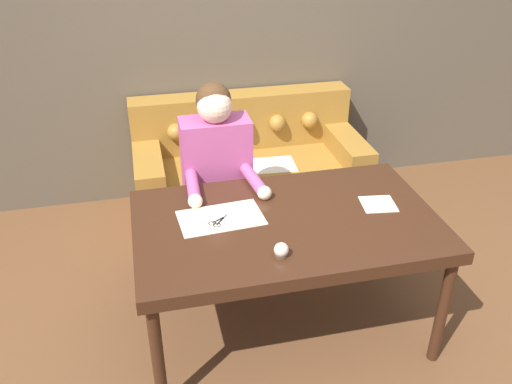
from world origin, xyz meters
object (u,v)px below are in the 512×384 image
dining_table (286,230)px  couch (248,173)px  scissors (221,220)px  pin_cushion (281,250)px  person (217,181)px

dining_table → couch: couch is taller
scissors → dining_table: bearing=-11.5°
scissors → pin_cushion: (0.22, -0.37, 0.03)m
dining_table → pin_cushion: size_ratio=22.16×
couch → person: (-0.34, -0.70, 0.34)m
dining_table → scissors: size_ratio=7.80×
scissors → person: bearing=82.6°
person → scissors: size_ratio=6.31×
dining_table → couch: 1.39m
couch → pin_cushion: bearing=-96.7°
dining_table → pin_cushion: (-0.11, -0.30, 0.10)m
pin_cushion → dining_table: bearing=69.5°
dining_table → person: 0.70m
couch → scissors: (-0.42, -1.27, 0.43)m
dining_table → couch: bearing=86.5°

